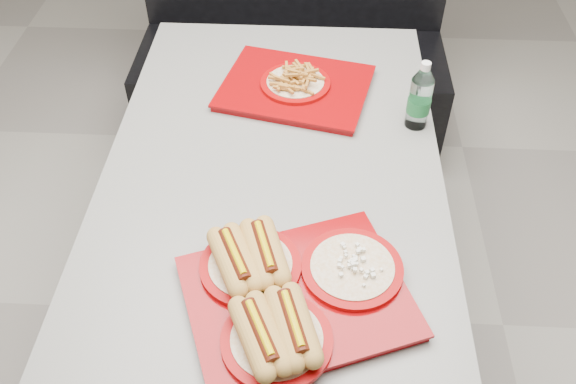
# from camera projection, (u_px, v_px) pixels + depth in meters

# --- Properties ---
(ground) EXTENTS (6.00, 6.00, 0.00)m
(ground) POSITION_uv_depth(u_px,v_px,m) (277.00, 315.00, 2.18)
(ground) COLOR gray
(ground) RESTS_ON ground
(diner_table) EXTENTS (0.92, 1.42, 0.75)m
(diner_table) POSITION_uv_depth(u_px,v_px,m) (274.00, 202.00, 1.76)
(diner_table) COLOR black
(diner_table) RESTS_ON ground
(booth_bench) EXTENTS (1.30, 0.57, 1.35)m
(booth_bench) POSITION_uv_depth(u_px,v_px,m) (292.00, 51.00, 2.66)
(booth_bench) COLOR black
(booth_bench) RESTS_ON ground
(tray_near) EXTENTS (0.56, 0.51, 0.10)m
(tray_near) POSITION_uv_depth(u_px,v_px,m) (288.00, 292.00, 1.29)
(tray_near) COLOR #840306
(tray_near) RESTS_ON diner_table
(tray_far) EXTENTS (0.50, 0.43, 0.09)m
(tray_far) POSITION_uv_depth(u_px,v_px,m) (295.00, 85.00, 1.85)
(tray_far) COLOR #840306
(tray_far) RESTS_ON diner_table
(water_bottle) EXTENTS (0.07, 0.07, 0.21)m
(water_bottle) POSITION_uv_depth(u_px,v_px,m) (420.00, 99.00, 1.69)
(water_bottle) COLOR silver
(water_bottle) RESTS_ON diner_table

